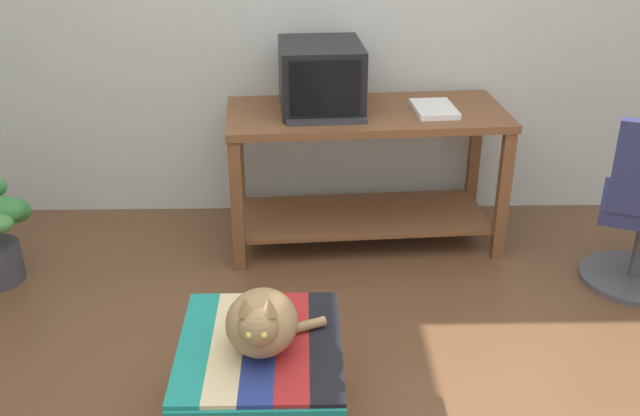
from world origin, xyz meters
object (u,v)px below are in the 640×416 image
at_px(keyboard, 326,118).
at_px(cat, 262,323).
at_px(desk, 365,153).
at_px(ottoman_with_blanket, 262,386).
at_px(tv_monitor, 321,77).
at_px(book, 434,109).

bearing_deg(keyboard, cat, -104.50).
bearing_deg(desk, cat, -110.95).
height_order(ottoman_with_blanket, cat, cat).
xyz_separation_m(desk, cat, (-0.47, -1.53, -0.01)).
height_order(tv_monitor, cat, tv_monitor).
bearing_deg(book, ottoman_with_blanket, -123.96).
bearing_deg(cat, book, 63.79).
bearing_deg(book, desk, 171.58).
distance_m(desk, book, 0.43).
xyz_separation_m(keyboard, ottoman_with_blanket, (-0.27, -1.34, -0.57)).
bearing_deg(keyboard, ottoman_with_blanket, -105.29).
relative_size(book, ottoman_with_blanket, 0.44).
height_order(book, ottoman_with_blanket, book).
bearing_deg(cat, tv_monitor, 83.72).
bearing_deg(desk, tv_monitor, 165.24).
distance_m(desk, cat, 1.60).
bearing_deg(ottoman_with_blanket, book, 60.59).
xyz_separation_m(desk, tv_monitor, (-0.24, 0.05, 0.40)).
xyz_separation_m(desk, keyboard, (-0.21, -0.15, 0.25)).
height_order(keyboard, ottoman_with_blanket, keyboard).
distance_m(book, cat, 1.74).
bearing_deg(tv_monitor, cat, -102.36).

